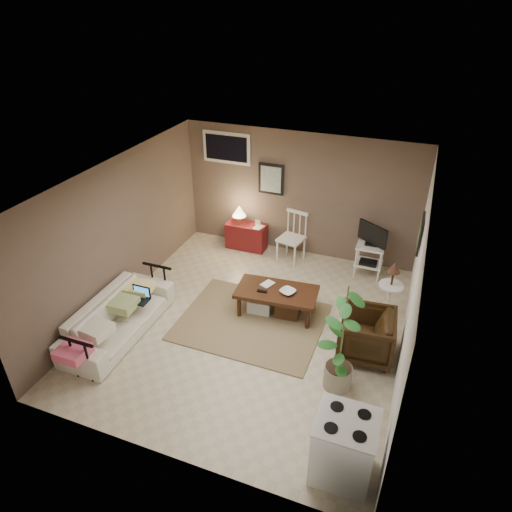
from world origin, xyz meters
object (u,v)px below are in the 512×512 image
at_px(red_console, 246,234).
at_px(stove, 344,447).
at_px(spindle_chair, 292,239).
at_px(side_table, 391,284).
at_px(armchair, 366,333).
at_px(potted_plant, 343,335).
at_px(tv_stand, 370,249).
at_px(sofa, 117,312).
at_px(coffee_table, 276,300).

bearing_deg(red_console, stove, -56.38).
distance_m(spindle_chair, side_table, 2.27).
bearing_deg(armchair, potted_plant, -22.04).
distance_m(spindle_chair, tv_stand, 1.47).
bearing_deg(side_table, sofa, -153.75).
height_order(red_console, potted_plant, potted_plant).
bearing_deg(spindle_chair, coffee_table, -81.15).
xyz_separation_m(sofa, armchair, (3.55, 0.84, -0.01)).
bearing_deg(coffee_table, tv_stand, 54.44).
xyz_separation_m(coffee_table, tv_stand, (1.20, 1.68, 0.28)).
bearing_deg(potted_plant, coffee_table, 136.70).
bearing_deg(potted_plant, armchair, 72.87).
relative_size(red_console, armchair, 1.19).
bearing_deg(side_table, red_console, 156.55).
relative_size(spindle_chair, side_table, 0.96).
height_order(sofa, tv_stand, tv_stand).
relative_size(tv_stand, side_table, 1.01).
bearing_deg(coffee_table, armchair, -16.90).
bearing_deg(sofa, tv_stand, -47.71).
bearing_deg(tv_stand, spindle_chair, 179.10).
distance_m(sofa, red_console, 3.23).
relative_size(side_table, potted_plant, 0.62).
bearing_deg(stove, red_console, 123.62).
relative_size(sofa, red_console, 2.18).
height_order(side_table, stove, side_table).
bearing_deg(potted_plant, red_console, 129.81).
height_order(red_console, side_table, side_table).
height_order(coffee_table, sofa, sofa).
xyz_separation_m(sofa, side_table, (3.76, 1.85, 0.24)).
bearing_deg(sofa, stove, -107.12).
bearing_deg(tv_stand, coffee_table, -125.56).
xyz_separation_m(red_console, armchair, (2.74, -2.28, 0.07)).
distance_m(spindle_chair, potted_plant, 3.29).
relative_size(tv_stand, potted_plant, 0.63).
distance_m(sofa, potted_plant, 3.36).
bearing_deg(stove, coffee_table, 122.97).
distance_m(red_console, spindle_chair, 1.01).
relative_size(coffee_table, sofa, 0.66).
distance_m(side_table, stove, 2.98).
height_order(sofa, side_table, side_table).
xyz_separation_m(red_console, tv_stand, (2.46, -0.15, 0.23)).
bearing_deg(spindle_chair, tv_stand, -0.90).
relative_size(side_table, stove, 1.22).
xyz_separation_m(spindle_chair, side_table, (1.95, -1.15, 0.17)).
height_order(coffee_table, tv_stand, tv_stand).
distance_m(side_table, potted_plant, 1.81).
bearing_deg(sofa, armchair, -76.64).
bearing_deg(armchair, side_table, 163.79).
height_order(sofa, potted_plant, potted_plant).
distance_m(coffee_table, side_table, 1.81).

